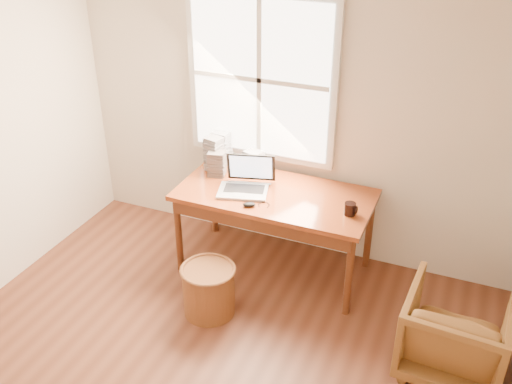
# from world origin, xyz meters

# --- Properties ---
(room_shell) EXTENTS (4.04, 4.54, 2.64)m
(room_shell) POSITION_xyz_m (-0.02, 0.16, 1.32)
(room_shell) COLOR brown
(room_shell) RESTS_ON ground
(desk) EXTENTS (1.60, 0.80, 0.04)m
(desk) POSITION_xyz_m (0.00, 1.80, 0.73)
(desk) COLOR brown
(desk) RESTS_ON room_shell
(armchair) EXTENTS (0.71, 0.73, 0.62)m
(armchair) POSITION_xyz_m (1.55, 1.18, 0.31)
(armchair) COLOR brown
(armchair) RESTS_ON room_shell
(wicker_stool) EXTENTS (0.52, 0.52, 0.40)m
(wicker_stool) POSITION_xyz_m (-0.26, 1.07, 0.20)
(wicker_stool) COLOR brown
(wicker_stool) RESTS_ON room_shell
(laptop) EXTENTS (0.54, 0.56, 0.33)m
(laptop) POSITION_xyz_m (-0.24, 1.70, 0.91)
(laptop) COLOR #AFB3B7
(laptop) RESTS_ON desk
(mouse) EXTENTS (0.12, 0.10, 0.03)m
(mouse) POSITION_xyz_m (-0.11, 1.52, 0.77)
(mouse) COLOR black
(mouse) RESTS_ON desk
(coffee_mug) EXTENTS (0.09, 0.09, 0.10)m
(coffee_mug) POSITION_xyz_m (0.65, 1.70, 0.80)
(coffee_mug) COLOR black
(coffee_mug) RESTS_ON desk
(cd_stack_a) EXTENTS (0.17, 0.16, 0.30)m
(cd_stack_a) POSITION_xyz_m (-0.64, 2.15, 0.90)
(cd_stack_a) COLOR #B1B4BD
(cd_stack_a) RESTS_ON desk
(cd_stack_b) EXTENTS (0.17, 0.15, 0.22)m
(cd_stack_b) POSITION_xyz_m (-0.58, 1.91, 0.86)
(cd_stack_b) COLOR #26272C
(cd_stack_b) RESTS_ON desk
(cd_stack_c) EXTENTS (0.16, 0.15, 0.31)m
(cd_stack_c) POSITION_xyz_m (-0.64, 1.98, 0.91)
(cd_stack_c) COLOR #9897A3
(cd_stack_c) RESTS_ON desk
(cd_stack_d) EXTENTS (0.18, 0.17, 0.18)m
(cd_stack_d) POSITION_xyz_m (-0.33, 2.12, 0.84)
(cd_stack_d) COLOR #B9BCC5
(cd_stack_d) RESTS_ON desk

